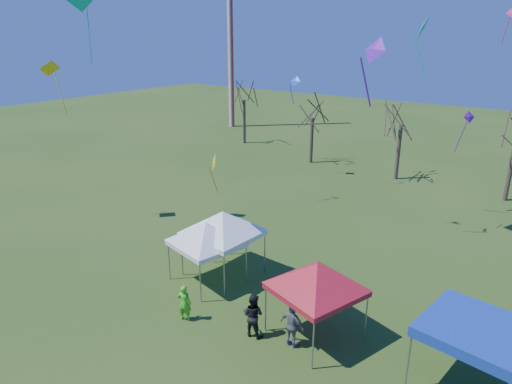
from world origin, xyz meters
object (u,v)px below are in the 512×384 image
tent_white_west (206,227)px  tent_blue (476,330)px  tree_0 (244,84)px  tent_red (317,269)px  radio_mast (230,26)px  tree_2 (403,104)px  tent_white_mid (223,216)px  person_dark (253,315)px  tree_1 (313,101)px  person_green (185,303)px  person_grey (292,326)px

tent_white_west → tent_blue: (12.16, -0.12, -0.59)m
tent_blue → tree_0: bearing=139.2°
tent_blue → tent_red: bearing=-174.1°
radio_mast → tent_red: size_ratio=6.09×
tree_2 → tent_red: tree_2 is taller
tent_white_west → tent_white_mid: tent_white_mid is taller
radio_mast → person_dark: bearing=-49.9°
tent_white_west → tent_blue: bearing=-0.5°
tree_0 → person_dark: size_ratio=4.46×
tree_0 → tree_1: 10.47m
person_dark → tree_0: bearing=-59.5°
tree_1 → person_green: 27.04m
tree_1 → tent_white_west: 23.44m
tent_white_mid → person_green: size_ratio=2.68×
tree_1 → person_grey: bearing=-61.9°
tree_0 → tent_red: tree_0 is taller
person_dark → person_grey: person_dark is taller
tree_0 → person_grey: bearing=-49.5°
tent_white_west → tree_1: bearing=107.0°
person_green → tent_red: bearing=-174.8°
tree_2 → tent_red: 23.41m
tree_1 → tent_white_mid: 22.49m
tent_white_mid → person_green: (1.22, -4.06, -2.36)m
tent_red → tree_2: bearing=102.0°
tent_white_mid → tent_red: 6.49m
person_green → person_dark: 3.12m
tent_white_mid → person_grey: size_ratio=2.38×
tree_2 → tent_blue: size_ratio=2.24×
person_grey → tent_white_west: bearing=-12.0°
tree_0 → tent_white_mid: size_ratio=1.88×
tree_1 → tent_red: size_ratio=1.84×
tent_white_west → tent_blue: 12.17m
tent_blue → person_dark: bearing=-165.3°
tree_2 → person_dark: (2.78, -24.13, -5.34)m
tent_blue → person_green: (-10.75, -2.92, -1.51)m
tent_white_west → tent_red: bearing=-6.3°
radio_mast → tree_1: bearing=-28.5°
tent_red → tent_blue: tent_red is taller
tree_0 → person_green: bearing=-56.9°
tent_white_west → tent_blue: size_ratio=1.10×
radio_mast → person_grey: size_ratio=13.24×
tree_0 → tree_1: bearing=-15.2°
person_green → tent_blue: bearing=175.5°
person_dark → person_grey: 1.69m
tent_blue → person_dark: tent_blue is taller
person_dark → tent_red: bearing=-152.2°
tree_2 → person_dark: size_ratio=4.33×
tree_2 → tent_white_west: size_ratio=2.03×
tent_white_mid → person_dark: tent_white_mid is taller
tree_0 → tent_white_mid: bearing=-54.6°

